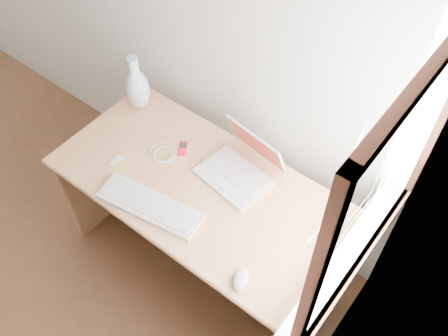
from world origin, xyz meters
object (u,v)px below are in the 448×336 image
Objects in this scene: laptop at (239,166)px; external_keyboard at (150,205)px; vase at (137,88)px; desk at (210,199)px.

external_keyboard is (-0.19, -0.40, -0.04)m from laptop.
laptop is 0.67m from vase.
desk is at bearing 65.30° from external_keyboard.
laptop is 0.44m from external_keyboard.
vase reaches higher than laptop.
desk is 0.29m from laptop.
external_keyboard is at bearing -42.34° from vase.
laptop is 0.69× the size of external_keyboard.
external_keyboard is (-0.08, -0.31, 0.22)m from desk.
vase is (-0.48, 0.43, 0.12)m from external_keyboard.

